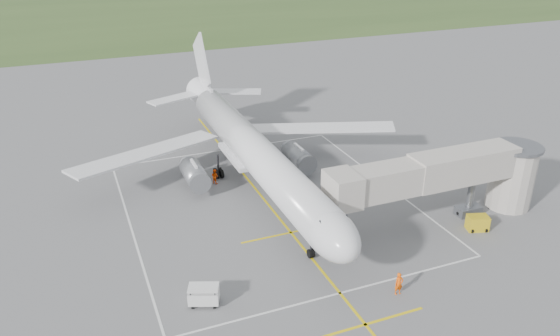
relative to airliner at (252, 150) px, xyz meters
name	(u,v)px	position (x,y,z in m)	size (l,w,h in m)	color
ground	(255,189)	(0.00, -0.75, -4.39)	(700.00, 700.00, 0.00)	#5E5E61
grass_strip	(114,15)	(0.00, 129.25, -4.38)	(700.00, 120.00, 0.02)	#334C21
apron_markings	(275,213)	(0.00, -6.57, -4.38)	(28.20, 60.00, 0.01)	#DABB0C
airliner	(252,150)	(0.00, 0.00, 0.00)	(38.93, 46.75, 13.52)	silver
jet_bridge	(456,176)	(15.72, -14.25, 0.35)	(23.40, 5.00, 7.20)	#AFA79E
gpu_unit	(478,223)	(16.80, -16.98, -3.67)	(2.24, 1.85, 1.46)	gold
baggage_cart	(204,295)	(-10.40, -17.97, -3.56)	(2.68, 2.15, 1.62)	silver
ramp_worker_nose	(399,284)	(4.25, -22.54, -3.42)	(0.71, 0.46, 1.94)	#F85407
ramp_worker_wing	(215,176)	(-3.75, 2.28, -3.53)	(0.84, 0.65, 1.72)	#EE4507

